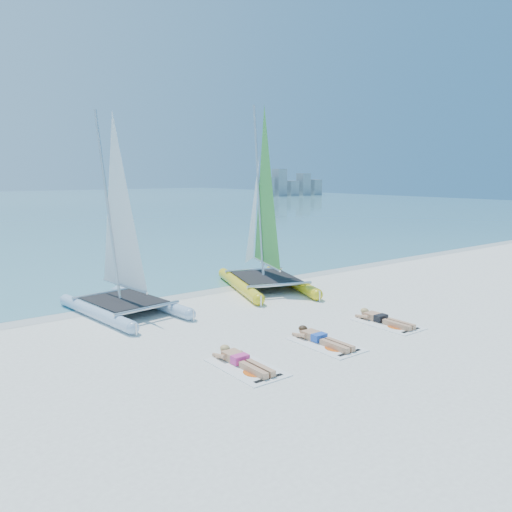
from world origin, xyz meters
The scene contains 11 objects.
ground centered at (0.00, 0.00, 0.00)m, with size 140.00×140.00×0.00m, color white.
wet_sand_strip centered at (0.00, 5.50, 0.00)m, with size 140.00×1.40×0.01m, color silver.
distant_skyline centered at (53.71, 62.00, 1.94)m, with size 14.00×2.00×5.00m.
catamaran_blue centered at (-3.16, 4.56, 1.83)m, with size 2.66×4.71×6.12m.
catamaran_yellow centered at (2.31, 4.91, 2.12)m, with size 3.84×5.44×6.74m.
towel_a centered at (-2.80, -1.15, 0.01)m, with size 1.00×1.85×0.02m, color white.
sunbather_a centered at (-2.80, -0.96, 0.12)m, with size 0.37×1.73×0.26m.
towel_b centered at (-0.43, -1.14, 0.01)m, with size 1.00×1.85×0.02m, color white.
sunbather_b centered at (-0.43, -0.95, 0.12)m, with size 0.37×1.73×0.26m.
towel_c centered at (2.08, -0.99, 0.01)m, with size 1.00×1.85×0.02m, color white.
sunbather_c centered at (2.08, -0.80, 0.12)m, with size 0.37×1.73×0.26m.
Camera 1 is at (-8.70, -9.23, 4.04)m, focal length 35.00 mm.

